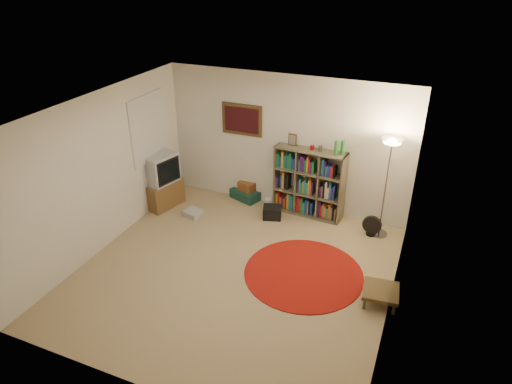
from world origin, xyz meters
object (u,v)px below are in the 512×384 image
floor_lamp (390,156)px  tv_stand (161,181)px  suitcase (246,194)px  floor_fan (372,226)px  bookshelf (308,183)px  side_table (381,292)px

floor_lamp → tv_stand: (-3.99, -0.52, -0.94)m
tv_stand → suitcase: size_ratio=1.61×
floor_lamp → floor_fan: (-0.12, -0.08, -1.26)m
bookshelf → floor_fan: bearing=-9.7°
tv_stand → suitcase: (1.37, 0.84, -0.41)m
bookshelf → tv_stand: bearing=-159.2°
tv_stand → side_table: tv_stand is taller
suitcase → bookshelf: bearing=16.4°
bookshelf → tv_stand: 2.74m
floor_lamp → tv_stand: 4.13m
floor_lamp → side_table: bearing=-80.7°
bookshelf → floor_lamp: (1.36, -0.24, 0.83)m
bookshelf → side_table: (1.64, -1.97, -0.43)m
tv_stand → floor_lamp: bearing=22.2°
bookshelf → floor_fan: bookshelf is taller
bookshelf → tv_stand: size_ratio=1.46×
floor_lamp → suitcase: floor_lamp is taller
suitcase → side_table: side_table is taller
suitcase → side_table: size_ratio=1.25×
tv_stand → bookshelf: bearing=30.8°
bookshelf → side_table: bookshelf is taller
side_table → floor_fan: bearing=103.7°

